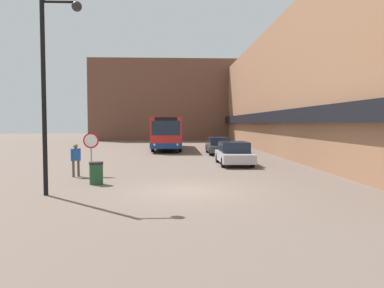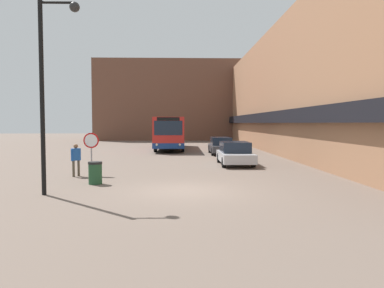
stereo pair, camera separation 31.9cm
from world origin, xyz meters
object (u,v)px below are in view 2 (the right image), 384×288
object	(u,v)px
parked_car_middle	(221,146)
pedestrian	(76,157)
city_bus	(170,132)
trash_bin	(95,173)
parked_car_front	(235,153)
stop_sign	(91,145)
street_lamp	(49,76)

from	to	relation	value
parked_car_middle	pedestrian	size ratio (longest dim) A/B	2.98
city_bus	parked_car_middle	xyz separation A→B (m)	(4.39, -5.96, -0.99)
pedestrian	city_bus	bearing A→B (deg)	31.31
city_bus	trash_bin	bearing A→B (deg)	-97.00
trash_bin	city_bus	bearing A→B (deg)	83.00
parked_car_front	city_bus	bearing A→B (deg)	107.36
pedestrian	stop_sign	bearing A→B (deg)	-9.90
parked_car_front	trash_bin	distance (m)	9.99
stop_sign	city_bus	bearing A→B (deg)	79.50
parked_car_middle	street_lamp	distance (m)	19.63
parked_car_middle	trash_bin	size ratio (longest dim) A/B	4.96
stop_sign	street_lamp	distance (m)	5.81
city_bus	parked_car_front	xyz separation A→B (m)	(4.39, -14.04, -0.98)
stop_sign	trash_bin	world-z (taller)	stop_sign
city_bus	parked_car_middle	world-z (taller)	city_bus
city_bus	trash_bin	distance (m)	21.37
parked_car_front	trash_bin	bearing A→B (deg)	-134.41
parked_car_front	street_lamp	bearing A→B (deg)	-130.29
parked_car_front	pedestrian	size ratio (longest dim) A/B	2.84
stop_sign	pedestrian	size ratio (longest dim) A/B	1.33
parked_car_front	pedestrian	distance (m)	9.72
parked_car_front	parked_car_middle	distance (m)	8.08
pedestrian	trash_bin	size ratio (longest dim) A/B	1.66
city_bus	parked_car_front	distance (m)	14.74
street_lamp	trash_bin	distance (m)	4.57
parked_car_front	stop_sign	size ratio (longest dim) A/B	2.13
stop_sign	pedestrian	bearing A→B (deg)	-143.30
street_lamp	pedestrian	size ratio (longest dim) A/B	4.41
pedestrian	trash_bin	distance (m)	2.76
parked_car_middle	stop_sign	bearing A→B (deg)	-122.09
parked_car_front	stop_sign	xyz separation A→B (m)	(-7.80, -4.36, 0.81)
parked_car_middle	city_bus	bearing A→B (deg)	126.39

